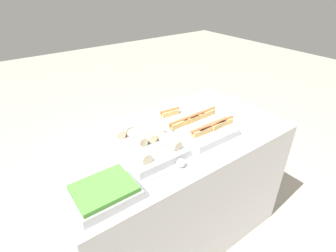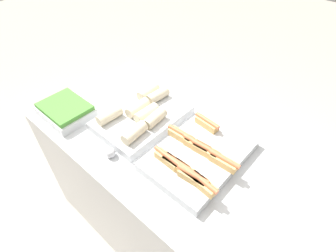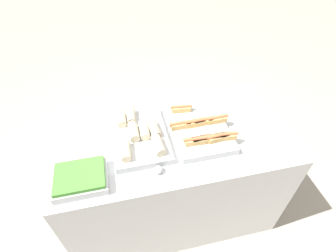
% 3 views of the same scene
% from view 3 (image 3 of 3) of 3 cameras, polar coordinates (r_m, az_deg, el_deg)
% --- Properties ---
extents(ground_plane, '(12.00, 12.00, 0.00)m').
position_cam_3_polar(ground_plane, '(2.43, 0.69, -16.58)').
color(ground_plane, '#ADA393').
extents(counter, '(1.52, 0.82, 0.89)m').
position_cam_3_polar(counter, '(2.05, 0.80, -10.48)').
color(counter, silver).
rests_on(counter, ground_plane).
extents(tray_hotdogs, '(0.39, 0.52, 0.10)m').
position_cam_3_polar(tray_hotdogs, '(1.71, 6.84, -0.31)').
color(tray_hotdogs, silver).
rests_on(tray_hotdogs, counter).
extents(tray_wraps, '(0.34, 0.49, 0.11)m').
position_cam_3_polar(tray_wraps, '(1.65, -6.29, -1.98)').
color(tray_wraps, silver).
rests_on(tray_wraps, counter).
extents(tray_side_front, '(0.29, 0.23, 0.07)m').
position_cam_3_polar(tray_side_front, '(1.52, -18.50, -10.77)').
color(tray_side_front, silver).
rests_on(tray_side_front, counter).
extents(serving_spoon_near, '(0.21, 0.05, 0.05)m').
position_cam_3_polar(serving_spoon_near, '(1.49, -2.55, -9.64)').
color(serving_spoon_near, silver).
rests_on(serving_spoon_near, counter).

